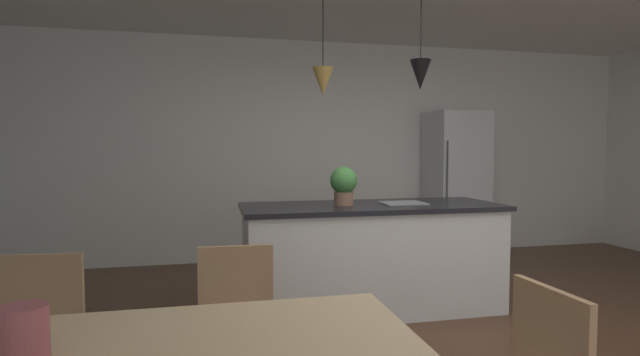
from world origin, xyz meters
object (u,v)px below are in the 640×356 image
object	(u,v)px
refrigerator	(455,185)
chair_far_left	(30,348)
potted_plant_on_island	(344,184)
vase_on_dining_table	(25,333)
chair_far_right	(237,331)
kitchen_island	(372,256)

from	to	relation	value
refrigerator	chair_far_left	bearing A→B (deg)	-140.04
potted_plant_on_island	vase_on_dining_table	distance (m)	2.79
vase_on_dining_table	chair_far_right	bearing A→B (deg)	49.99
refrigerator	potted_plant_on_island	xyz separation A→B (m)	(-1.94, -1.70, 0.16)
chair_far_left	vase_on_dining_table	size ratio (longest dim) A/B	5.30
chair_far_left	vase_on_dining_table	xyz separation A→B (m)	(0.26, -0.78, 0.34)
potted_plant_on_island	vase_on_dining_table	xyz separation A→B (m)	(-1.60, -2.27, -0.26)
refrigerator	vase_on_dining_table	xyz separation A→B (m)	(-3.54, -3.97, -0.10)
kitchen_island	chair_far_right	bearing A→B (deg)	-128.81
refrigerator	potted_plant_on_island	world-z (taller)	refrigerator
chair_far_left	refrigerator	size ratio (longest dim) A/B	0.47
chair_far_left	kitchen_island	bearing A→B (deg)	35.22
refrigerator	kitchen_island	bearing A→B (deg)	-134.91
chair_far_right	chair_far_left	size ratio (longest dim) A/B	1.00
kitchen_island	vase_on_dining_table	xyz separation A→B (m)	(-1.85, -2.27, 0.36)
chair_far_left	vase_on_dining_table	bearing A→B (deg)	-71.47
chair_far_right	refrigerator	size ratio (longest dim) A/B	0.47
chair_far_left	vase_on_dining_table	distance (m)	0.89
kitchen_island	refrigerator	world-z (taller)	refrigerator
chair_far_right	potted_plant_on_island	distance (m)	1.87
chair_far_right	kitchen_island	size ratio (longest dim) A/B	0.40
chair_far_left	potted_plant_on_island	bearing A→B (deg)	38.66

